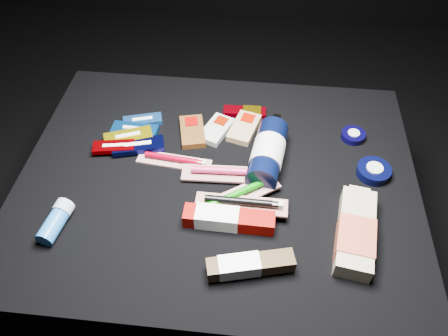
# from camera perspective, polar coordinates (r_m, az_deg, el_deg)

# --- Properties ---
(ground) EXTENTS (3.00, 3.00, 0.00)m
(ground) POSITION_cam_1_polar(r_m,az_deg,el_deg) (1.41, -0.66, -11.77)
(ground) COLOR black
(ground) RESTS_ON ground
(cloth_table) EXTENTS (0.98, 0.78, 0.40)m
(cloth_table) POSITION_cam_1_polar(r_m,az_deg,el_deg) (1.24, -0.74, -7.11)
(cloth_table) COLOR black
(cloth_table) RESTS_ON ground
(luna_bar_0) EXTENTS (0.11, 0.07, 0.01)m
(luna_bar_0) POSITION_cam_1_polar(r_m,az_deg,el_deg) (1.24, -10.58, 6.15)
(luna_bar_0) COLOR blue
(luna_bar_0) RESTS_ON cloth_table
(luna_bar_1) EXTENTS (0.13, 0.05, 0.02)m
(luna_bar_1) POSITION_cam_1_polar(r_m,az_deg,el_deg) (1.21, -11.57, 4.87)
(luna_bar_1) COLOR #094995
(luna_bar_1) RESTS_ON cloth_table
(luna_bar_2) EXTENTS (0.14, 0.08, 0.02)m
(luna_bar_2) POSITION_cam_1_polar(r_m,az_deg,el_deg) (1.16, -11.13, 2.86)
(luna_bar_2) COLOR black
(luna_bar_2) RESTS_ON cloth_table
(luna_bar_3) EXTENTS (0.13, 0.09, 0.02)m
(luna_bar_3) POSITION_cam_1_polar(r_m,az_deg,el_deg) (1.18, -12.38, 3.99)
(luna_bar_3) COLOR #BAA706
(luna_bar_3) RESTS_ON cloth_table
(luna_bar_4) EXTENTS (0.11, 0.06, 0.01)m
(luna_bar_4) POSITION_cam_1_polar(r_m,az_deg,el_deg) (1.16, -14.19, 2.69)
(luna_bar_4) COLOR #750003
(luna_bar_4) RESTS_ON cloth_table
(clif_bar_0) EXTENTS (0.09, 0.13, 0.02)m
(clif_bar_0) POSITION_cam_1_polar(r_m,az_deg,el_deg) (1.18, -4.16, 4.93)
(clif_bar_0) COLOR #522F11
(clif_bar_0) RESTS_ON cloth_table
(clif_bar_1) EXTENTS (0.10, 0.12, 0.02)m
(clif_bar_1) POSITION_cam_1_polar(r_m,az_deg,el_deg) (1.19, -0.91, 5.17)
(clif_bar_1) COLOR #AEAEA6
(clif_bar_1) RESTS_ON cloth_table
(clif_bar_2) EXTENTS (0.09, 0.13, 0.02)m
(clif_bar_2) POSITION_cam_1_polar(r_m,az_deg,el_deg) (1.19, 2.73, 5.42)
(clif_bar_2) COLOR tan
(clif_bar_2) RESTS_ON cloth_table
(power_bar) EXTENTS (0.12, 0.04, 0.01)m
(power_bar) POSITION_cam_1_polar(r_m,az_deg,el_deg) (1.24, 3.03, 7.34)
(power_bar) COLOR #7A000A
(power_bar) RESTS_ON cloth_table
(lotion_bottle) EXTENTS (0.10, 0.25, 0.08)m
(lotion_bottle) POSITION_cam_1_polar(r_m,az_deg,el_deg) (1.08, 5.74, 1.95)
(lotion_bottle) COLOR black
(lotion_bottle) RESTS_ON cloth_table
(cream_tin_upper) EXTENTS (0.06, 0.06, 0.02)m
(cream_tin_upper) POSITION_cam_1_polar(r_m,az_deg,el_deg) (1.22, 16.51, 4.11)
(cream_tin_upper) COLOR black
(cream_tin_upper) RESTS_ON cloth_table
(cream_tin_lower) EXTENTS (0.08, 0.08, 0.03)m
(cream_tin_lower) POSITION_cam_1_polar(r_m,az_deg,el_deg) (1.14, 18.96, -0.37)
(cream_tin_lower) COLOR black
(cream_tin_lower) RESTS_ON cloth_table
(bodywash_bottle) EXTENTS (0.11, 0.23, 0.05)m
(bodywash_bottle) POSITION_cam_1_polar(r_m,az_deg,el_deg) (0.99, 16.79, -8.19)
(bodywash_bottle) COLOR tan
(bodywash_bottle) RESTS_ON cloth_table
(deodorant_stick) EXTENTS (0.06, 0.11, 0.04)m
(deodorant_stick) POSITION_cam_1_polar(r_m,az_deg,el_deg) (1.04, -21.12, -6.49)
(deodorant_stick) COLOR #1F64AE
(deodorant_stick) RESTS_ON cloth_table
(toothbrush_pack_0) EXTENTS (0.19, 0.06, 0.02)m
(toothbrush_pack_0) POSITION_cam_1_polar(r_m,az_deg,el_deg) (1.11, -6.41, 1.01)
(toothbrush_pack_0) COLOR beige
(toothbrush_pack_0) RESTS_ON cloth_table
(toothbrush_pack_1) EXTENTS (0.22, 0.06, 0.02)m
(toothbrush_pack_1) POSITION_cam_1_polar(r_m,az_deg,el_deg) (1.07, 0.57, -0.62)
(toothbrush_pack_1) COLOR #BBB4AF
(toothbrush_pack_1) RESTS_ON cloth_table
(toothbrush_pack_2) EXTENTS (0.20, 0.16, 0.02)m
(toothbrush_pack_2) POSITION_cam_1_polar(r_m,az_deg,el_deg) (1.01, 1.89, -3.53)
(toothbrush_pack_2) COLOR beige
(toothbrush_pack_2) RESTS_ON cloth_table
(toothbrush_pack_3) EXTENTS (0.21, 0.05, 0.02)m
(toothbrush_pack_3) POSITION_cam_1_polar(r_m,az_deg,el_deg) (0.99, 2.45, -4.62)
(toothbrush_pack_3) COLOR #AEA7A2
(toothbrush_pack_3) RESTS_ON cloth_table
(toothpaste_carton_red) EXTENTS (0.20, 0.05, 0.04)m
(toothpaste_carton_red) POSITION_cam_1_polar(r_m,az_deg,el_deg) (0.98, 0.10, -6.66)
(toothpaste_carton_red) COLOR #7A0400
(toothpaste_carton_red) RESTS_ON cloth_table
(toothpaste_carton_green) EXTENTS (0.18, 0.08, 0.04)m
(toothpaste_carton_green) POSITION_cam_1_polar(r_m,az_deg,el_deg) (0.91, 2.96, -12.59)
(toothpaste_carton_green) COLOR #372610
(toothpaste_carton_green) RESTS_ON cloth_table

